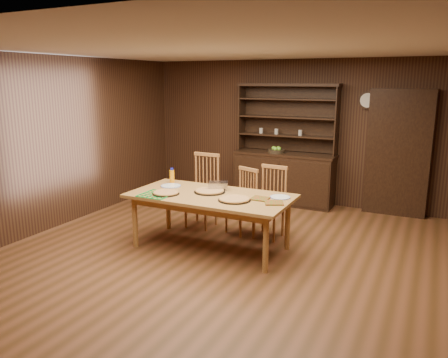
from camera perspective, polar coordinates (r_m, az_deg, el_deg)
The scene contains 20 objects.
floor at distance 5.81m, azimuth -1.04°, elevation -9.80°, with size 6.00×6.00×0.00m, color brown.
room_shell at distance 5.40m, azimuth -1.10°, elevation 5.83°, with size 6.00×6.00×6.00m.
china_hutch at distance 8.08m, azimuth 7.90°, elevation 1.00°, with size 1.84×0.52×2.17m.
doorway at distance 7.78m, azimuth 21.77°, elevation 3.15°, with size 1.00×0.18×2.10m, color black.
wall_clock at distance 7.81m, azimuth 18.26°, elevation 9.74°, with size 0.30×0.05×0.30m.
dining_table at distance 5.81m, azimuth -1.78°, elevation -2.69°, with size 2.15×1.08×0.75m.
chair_left at distance 6.79m, azimuth -2.67°, elevation -1.11°, with size 0.48×0.46×1.13m.
chair_center at distance 6.48m, azimuth 2.60°, elevation -2.59°, with size 0.51×0.50×0.97m.
chair_right at distance 6.35m, azimuth 6.16°, elevation -2.66°, with size 0.46×0.44×1.04m.
pizza_left at distance 5.86m, azimuth -7.60°, elevation -1.80°, with size 0.36×0.36×0.04m.
pizza_right at distance 5.50m, azimuth 1.36°, elevation -2.65°, with size 0.42×0.42×0.04m.
pizza_center at distance 5.91m, azimuth -1.89°, elevation -1.57°, with size 0.42×0.42×0.04m.
cooling_rack at distance 5.84m, azimuth -8.81°, elevation -1.98°, with size 0.39×0.39×0.02m, color #0B9936, non-canonical shape.
plate_left at distance 6.27m, azimuth -6.96°, elevation -0.90°, with size 0.29×0.29×0.02m.
plate_right at distance 5.67m, azimuth 7.34°, elevation -2.37°, with size 0.26×0.26×0.02m.
foil_dish at distance 6.05m, azimuth -0.78°, elevation -0.88°, with size 0.26×0.19×0.11m, color silver.
juice_bottle at distance 6.49m, azimuth -6.81°, elevation 0.41°, with size 0.07×0.07×0.22m.
pot_holder_a at distance 5.42m, azimuth 6.55°, elevation -3.09°, with size 0.22×0.22×0.02m, color #A31D12.
pot_holder_b at distance 5.58m, azimuth 4.71°, elevation -2.56°, with size 0.22×0.22×0.02m, color #A31D12.
fruit_bowl at distance 8.00m, azimuth 6.84°, elevation 3.72°, with size 0.31×0.31×0.12m.
Camera 1 is at (2.46, -4.77, 2.24)m, focal length 35.00 mm.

